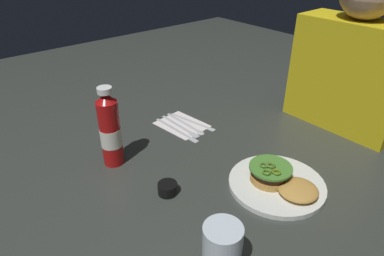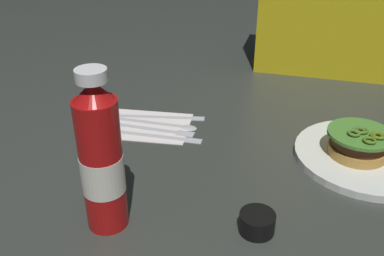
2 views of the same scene
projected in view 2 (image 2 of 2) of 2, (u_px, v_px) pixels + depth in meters
ground_plane at (274, 183)px, 0.74m from camera, size 3.00×3.00×0.00m
dinner_plate at (366, 156)px, 0.80m from camera, size 0.26×0.26×0.01m
burger_sandwich at (376, 146)px, 0.78m from camera, size 0.19×0.12×0.05m
ketchup_bottle at (101, 160)px, 0.60m from camera, size 0.06×0.06×0.25m
condiment_cup at (257, 223)px, 0.63m from camera, size 0.05×0.05×0.03m
napkin at (148, 125)px, 0.92m from camera, size 0.19×0.15×0.00m
butter_knife at (156, 135)px, 0.88m from camera, size 0.22×0.02×0.00m
fork_utensil at (155, 128)px, 0.90m from camera, size 0.20×0.02×0.00m
spoon_utensil at (163, 123)px, 0.92m from camera, size 0.20×0.03×0.00m
steak_knife at (164, 116)px, 0.95m from camera, size 0.20×0.05×0.00m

